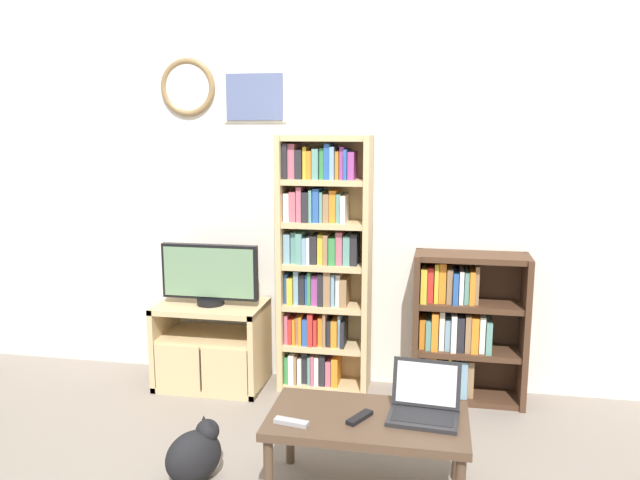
{
  "coord_description": "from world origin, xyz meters",
  "views": [
    {
      "loc": [
        0.61,
        -2.27,
        1.72
      ],
      "look_at": [
        0.0,
        0.96,
        1.12
      ],
      "focal_mm": 35.0,
      "sensor_mm": 36.0,
      "label": 1
    }
  ],
  "objects_px": {
    "bookshelf_tall": "(321,265)",
    "laptop": "(424,403)",
    "television": "(210,274)",
    "remote_near_laptop": "(360,417)",
    "bookshelf_short": "(460,329)",
    "remote_far_from_laptop": "(291,422)",
    "cat": "(196,454)",
    "tv_stand": "(211,345)",
    "coffee_table": "(367,426)"
  },
  "relations": [
    {
      "from": "television",
      "to": "bookshelf_short",
      "type": "bearing_deg",
      "value": 4.16
    },
    {
      "from": "bookshelf_short",
      "to": "laptop",
      "type": "xyz_separation_m",
      "value": [
        -0.2,
        -1.12,
        -0.01
      ]
    },
    {
      "from": "television",
      "to": "laptop",
      "type": "relative_size",
      "value": 1.9
    },
    {
      "from": "tv_stand",
      "to": "television",
      "type": "relative_size",
      "value": 1.09
    },
    {
      "from": "tv_stand",
      "to": "laptop",
      "type": "relative_size",
      "value": 2.08
    },
    {
      "from": "coffee_table",
      "to": "cat",
      "type": "distance_m",
      "value": 0.86
    },
    {
      "from": "laptop",
      "to": "bookshelf_tall",
      "type": "bearing_deg",
      "value": 126.28
    },
    {
      "from": "laptop",
      "to": "tv_stand",
      "type": "bearing_deg",
      "value": 149.33
    },
    {
      "from": "coffee_table",
      "to": "tv_stand",
      "type": "bearing_deg",
      "value": 137.37
    },
    {
      "from": "bookshelf_short",
      "to": "laptop",
      "type": "bearing_deg",
      "value": -100.04
    },
    {
      "from": "television",
      "to": "bookshelf_short",
      "type": "relative_size",
      "value": 0.68
    },
    {
      "from": "tv_stand",
      "to": "bookshelf_short",
      "type": "xyz_separation_m",
      "value": [
        1.62,
        0.11,
        0.17
      ]
    },
    {
      "from": "bookshelf_tall",
      "to": "laptop",
      "type": "distance_m",
      "value": 1.39
    },
    {
      "from": "bookshelf_tall",
      "to": "coffee_table",
      "type": "xyz_separation_m",
      "value": [
        0.44,
        -1.2,
        -0.49
      ]
    },
    {
      "from": "bookshelf_tall",
      "to": "cat",
      "type": "xyz_separation_m",
      "value": [
        -0.39,
        -1.24,
        -0.7
      ]
    },
    {
      "from": "tv_stand",
      "to": "bookshelf_tall",
      "type": "xyz_separation_m",
      "value": [
        0.72,
        0.13,
        0.55
      ]
    },
    {
      "from": "television",
      "to": "remote_near_laptop",
      "type": "bearing_deg",
      "value": -44.4
    },
    {
      "from": "tv_stand",
      "to": "remote_far_from_laptop",
      "type": "bearing_deg",
      "value": -55.48
    },
    {
      "from": "bookshelf_tall",
      "to": "remote_near_laptop",
      "type": "distance_m",
      "value": 1.37
    },
    {
      "from": "laptop",
      "to": "remote_far_from_laptop",
      "type": "relative_size",
      "value": 2.05
    },
    {
      "from": "remote_near_laptop",
      "to": "television",
      "type": "bearing_deg",
      "value": 163.62
    },
    {
      "from": "remote_near_laptop",
      "to": "coffee_table",
      "type": "bearing_deg",
      "value": 73.96
    },
    {
      "from": "tv_stand",
      "to": "television",
      "type": "bearing_deg",
      "value": -25.56
    },
    {
      "from": "television",
      "to": "cat",
      "type": "relative_size",
      "value": 1.24
    },
    {
      "from": "television",
      "to": "bookshelf_tall",
      "type": "xyz_separation_m",
      "value": [
        0.72,
        0.13,
        0.07
      ]
    },
    {
      "from": "television",
      "to": "laptop",
      "type": "height_order",
      "value": "television"
    },
    {
      "from": "television",
      "to": "cat",
      "type": "distance_m",
      "value": 1.31
    },
    {
      "from": "laptop",
      "to": "remote_near_laptop",
      "type": "relative_size",
      "value": 2.09
    },
    {
      "from": "bookshelf_short",
      "to": "remote_far_from_laptop",
      "type": "bearing_deg",
      "value": -120.84
    },
    {
      "from": "television",
      "to": "remote_near_laptop",
      "type": "relative_size",
      "value": 3.97
    },
    {
      "from": "television",
      "to": "remote_far_from_laptop",
      "type": "distance_m",
      "value": 1.5
    },
    {
      "from": "laptop",
      "to": "remote_near_laptop",
      "type": "height_order",
      "value": "laptop"
    },
    {
      "from": "remote_near_laptop",
      "to": "remote_far_from_laptop",
      "type": "bearing_deg",
      "value": -133.13
    },
    {
      "from": "television",
      "to": "bookshelf_tall",
      "type": "distance_m",
      "value": 0.73
    },
    {
      "from": "bookshelf_tall",
      "to": "remote_far_from_laptop",
      "type": "relative_size",
      "value": 10.07
    },
    {
      "from": "remote_far_from_laptop",
      "to": "cat",
      "type": "distance_m",
      "value": 0.57
    },
    {
      "from": "remote_near_laptop",
      "to": "cat",
      "type": "height_order",
      "value": "remote_near_laptop"
    },
    {
      "from": "bookshelf_tall",
      "to": "bookshelf_short",
      "type": "xyz_separation_m",
      "value": [
        0.9,
        -0.01,
        -0.37
      ]
    },
    {
      "from": "bookshelf_tall",
      "to": "coffee_table",
      "type": "height_order",
      "value": "bookshelf_tall"
    },
    {
      "from": "bookshelf_short",
      "to": "coffee_table",
      "type": "relative_size",
      "value": 1.02
    },
    {
      "from": "tv_stand",
      "to": "coffee_table",
      "type": "distance_m",
      "value": 1.58
    },
    {
      "from": "bookshelf_short",
      "to": "remote_near_laptop",
      "type": "height_order",
      "value": "bookshelf_short"
    },
    {
      "from": "remote_near_laptop",
      "to": "laptop",
      "type": "bearing_deg",
      "value": 46.2
    },
    {
      "from": "tv_stand",
      "to": "bookshelf_tall",
      "type": "bearing_deg",
      "value": 9.98
    },
    {
      "from": "tv_stand",
      "to": "remote_near_laptop",
      "type": "distance_m",
      "value": 1.59
    },
    {
      "from": "coffee_table",
      "to": "remote_near_laptop",
      "type": "bearing_deg",
      "value": -134.06
    },
    {
      "from": "tv_stand",
      "to": "bookshelf_short",
      "type": "distance_m",
      "value": 1.63
    },
    {
      "from": "coffee_table",
      "to": "cat",
      "type": "bearing_deg",
      "value": -177.21
    },
    {
      "from": "coffee_table",
      "to": "laptop",
      "type": "bearing_deg",
      "value": 13.43
    },
    {
      "from": "television",
      "to": "bookshelf_short",
      "type": "height_order",
      "value": "television"
    }
  ]
}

